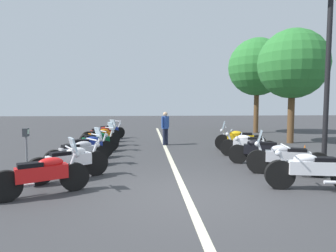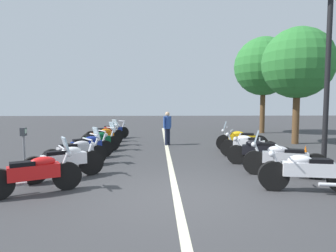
{
  "view_description": "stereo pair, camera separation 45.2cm",
  "coord_description": "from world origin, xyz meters",
  "px_view_note": "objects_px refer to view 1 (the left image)",
  "views": [
    {
      "loc": [
        -5.85,
        0.83,
        1.95
      ],
      "look_at": [
        5.11,
        0.0,
        1.09
      ],
      "focal_mm": 30.4,
      "sensor_mm": 36.0,
      "label": 1
    },
    {
      "loc": [
        -5.85,
        0.38,
        1.95
      ],
      "look_at": [
        5.11,
        0.0,
        1.09
      ],
      "focal_mm": 30.4,
      "sensor_mm": 36.0,
      "label": 2
    }
  ],
  "objects_px": {
    "motorcycle_left_row_5": "(101,137)",
    "roadside_tree_1": "(257,67)",
    "motorcycle_left_row_6": "(102,134)",
    "motorcycle_right_row_1": "(286,158)",
    "motorcycle_right_row_0": "(313,170)",
    "motorcycle_left_row_2": "(79,153)",
    "motorcycle_right_row_4": "(239,139)",
    "parking_meter": "(26,143)",
    "bystander_1": "(165,126)",
    "motorcycle_left_row_3": "(88,147)",
    "roadside_tree_0": "(293,64)",
    "motorcycle_left_row_0": "(44,174)",
    "street_lamp_twin_globe": "(329,45)",
    "motorcycle_left_row_7": "(109,131)",
    "motorcycle_left_row_4": "(97,141)",
    "motorcycle_left_row_1": "(70,162)",
    "motorcycle_right_row_3": "(248,145)",
    "traffic_cone_1": "(305,154)",
    "motorcycle_right_row_2": "(260,151)"
  },
  "relations": [
    {
      "from": "parking_meter",
      "to": "street_lamp_twin_globe",
      "type": "bearing_deg",
      "value": -1.55
    },
    {
      "from": "motorcycle_left_row_5",
      "to": "motorcycle_left_row_3",
      "type": "bearing_deg",
      "value": -130.98
    },
    {
      "from": "motorcycle_left_row_4",
      "to": "parking_meter",
      "type": "height_order",
      "value": "parking_meter"
    },
    {
      "from": "motorcycle_left_row_5",
      "to": "roadside_tree_1",
      "type": "bearing_deg",
      "value": -9.04
    },
    {
      "from": "motorcycle_left_row_4",
      "to": "motorcycle_right_row_3",
      "type": "bearing_deg",
      "value": -51.46
    },
    {
      "from": "motorcycle_left_row_5",
      "to": "motorcycle_right_row_4",
      "type": "xyz_separation_m",
      "value": [
        -1.4,
        -5.89,
        0.0
      ]
    },
    {
      "from": "motorcycle_right_row_1",
      "to": "motorcycle_right_row_2",
      "type": "height_order",
      "value": "motorcycle_right_row_1"
    },
    {
      "from": "motorcycle_right_row_1",
      "to": "roadside_tree_1",
      "type": "relative_size",
      "value": 0.33
    },
    {
      "from": "motorcycle_left_row_6",
      "to": "motorcycle_right_row_3",
      "type": "relative_size",
      "value": 0.92
    },
    {
      "from": "motorcycle_left_row_6",
      "to": "motorcycle_right_row_1",
      "type": "bearing_deg",
      "value": -80.8
    },
    {
      "from": "motorcycle_right_row_0",
      "to": "motorcycle_right_row_1",
      "type": "distance_m",
      "value": 1.34
    },
    {
      "from": "motorcycle_right_row_3",
      "to": "bystander_1",
      "type": "relative_size",
      "value": 1.26
    },
    {
      "from": "motorcycle_left_row_4",
      "to": "parking_meter",
      "type": "xyz_separation_m",
      "value": [
        -3.51,
        1.28,
        0.44
      ]
    },
    {
      "from": "motorcycle_left_row_6",
      "to": "roadside_tree_0",
      "type": "height_order",
      "value": "roadside_tree_0"
    },
    {
      "from": "motorcycle_left_row_2",
      "to": "motorcycle_left_row_4",
      "type": "height_order",
      "value": "motorcycle_left_row_2"
    },
    {
      "from": "motorcycle_left_row_2",
      "to": "motorcycle_left_row_3",
      "type": "height_order",
      "value": "motorcycle_left_row_2"
    },
    {
      "from": "motorcycle_left_row_5",
      "to": "motorcycle_right_row_3",
      "type": "height_order",
      "value": "motorcycle_left_row_5"
    },
    {
      "from": "street_lamp_twin_globe",
      "to": "motorcycle_left_row_5",
      "type": "bearing_deg",
      "value": 55.12
    },
    {
      "from": "motorcycle_left_row_0",
      "to": "motorcycle_right_row_3",
      "type": "distance_m",
      "value": 7.12
    },
    {
      "from": "parking_meter",
      "to": "traffic_cone_1",
      "type": "bearing_deg",
      "value": 5.75
    },
    {
      "from": "motorcycle_left_row_0",
      "to": "bystander_1",
      "type": "distance_m",
      "value": 7.88
    },
    {
      "from": "motorcycle_left_row_4",
      "to": "bystander_1",
      "type": "relative_size",
      "value": 1.07
    },
    {
      "from": "motorcycle_left_row_1",
      "to": "bystander_1",
      "type": "height_order",
      "value": "bystander_1"
    },
    {
      "from": "motorcycle_left_row_1",
      "to": "motorcycle_left_row_4",
      "type": "distance_m",
      "value": 4.09
    },
    {
      "from": "motorcycle_left_row_0",
      "to": "parking_meter",
      "type": "height_order",
      "value": "parking_meter"
    },
    {
      "from": "motorcycle_left_row_2",
      "to": "motorcycle_left_row_7",
      "type": "height_order",
      "value": "motorcycle_left_row_2"
    },
    {
      "from": "motorcycle_right_row_1",
      "to": "motorcycle_left_row_0",
      "type": "bearing_deg",
      "value": 32.35
    },
    {
      "from": "motorcycle_left_row_2",
      "to": "motorcycle_right_row_0",
      "type": "xyz_separation_m",
      "value": [
        -2.73,
        -5.81,
        0.01
      ]
    },
    {
      "from": "motorcycle_left_row_6",
      "to": "motorcycle_right_row_3",
      "type": "xyz_separation_m",
      "value": [
        -4.25,
        -5.94,
        0.01
      ]
    },
    {
      "from": "parking_meter",
      "to": "bystander_1",
      "type": "height_order",
      "value": "bystander_1"
    },
    {
      "from": "motorcycle_left_row_2",
      "to": "motorcycle_right_row_4",
      "type": "bearing_deg",
      "value": -10.49
    },
    {
      "from": "roadside_tree_0",
      "to": "motorcycle_right_row_3",
      "type": "bearing_deg",
      "value": 135.29
    },
    {
      "from": "motorcycle_left_row_2",
      "to": "motorcycle_left_row_5",
      "type": "height_order",
      "value": "motorcycle_left_row_5"
    },
    {
      "from": "motorcycle_left_row_1",
      "to": "roadside_tree_0",
      "type": "xyz_separation_m",
      "value": [
        6.21,
        -9.1,
        3.4
      ]
    },
    {
      "from": "motorcycle_left_row_0",
      "to": "motorcycle_left_row_4",
      "type": "distance_m",
      "value": 5.33
    },
    {
      "from": "traffic_cone_1",
      "to": "bystander_1",
      "type": "height_order",
      "value": "bystander_1"
    },
    {
      "from": "motorcycle_left_row_6",
      "to": "traffic_cone_1",
      "type": "height_order",
      "value": "motorcycle_left_row_6"
    },
    {
      "from": "motorcycle_right_row_1",
      "to": "motorcycle_right_row_4",
      "type": "distance_m",
      "value": 4.05
    },
    {
      "from": "motorcycle_left_row_6",
      "to": "motorcycle_right_row_4",
      "type": "bearing_deg",
      "value": -57.27
    },
    {
      "from": "motorcycle_right_row_0",
      "to": "traffic_cone_1",
      "type": "distance_m",
      "value": 3.21
    },
    {
      "from": "motorcycle_left_row_4",
      "to": "motorcycle_right_row_0",
      "type": "xyz_separation_m",
      "value": [
        -5.38,
        -5.71,
        0.01
      ]
    },
    {
      "from": "motorcycle_left_row_1",
      "to": "motorcycle_left_row_5",
      "type": "height_order",
      "value": "motorcycle_left_row_5"
    },
    {
      "from": "motorcycle_left_row_3",
      "to": "roadside_tree_0",
      "type": "relative_size",
      "value": 0.31
    },
    {
      "from": "motorcycle_left_row_3",
      "to": "roadside_tree_0",
      "type": "bearing_deg",
      "value": -13.62
    },
    {
      "from": "motorcycle_left_row_1",
      "to": "bystander_1",
      "type": "distance_m",
      "value": 6.67
    },
    {
      "from": "street_lamp_twin_globe",
      "to": "motorcycle_left_row_7",
      "type": "bearing_deg",
      "value": 42.1
    },
    {
      "from": "motorcycle_left_row_3",
      "to": "motorcycle_right_row_0",
      "type": "xyz_separation_m",
      "value": [
        -4.01,
        -5.79,
        0.02
      ]
    },
    {
      "from": "motorcycle_left_row_2",
      "to": "street_lamp_twin_globe",
      "type": "relative_size",
      "value": 0.32
    },
    {
      "from": "motorcycle_right_row_1",
      "to": "traffic_cone_1",
      "type": "relative_size",
      "value": 3.39
    },
    {
      "from": "motorcycle_right_row_1",
      "to": "motorcycle_right_row_0",
      "type": "bearing_deg",
      "value": 107.31
    }
  ]
}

